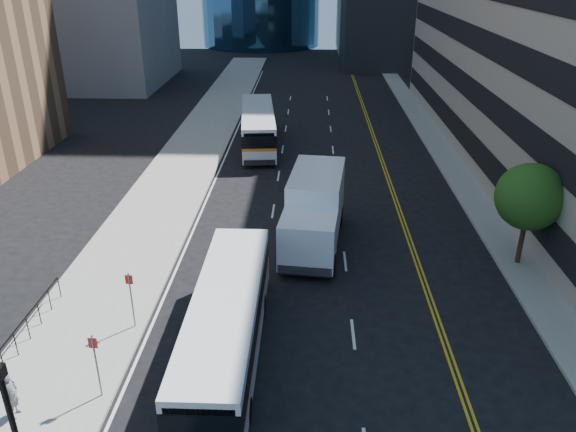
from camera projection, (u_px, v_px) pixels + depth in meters
The scene contains 9 objects.
ground at pixel (343, 366), 20.89m from camera, with size 160.00×160.00×0.00m, color black.
sidewalk_west at pixel (193, 151), 43.92m from camera, with size 5.00×90.00×0.15m, color gray.
sidewalk_east at pixel (444, 154), 43.24m from camera, with size 2.00×90.00×0.15m, color gray.
street_tree at pixel (530, 197), 26.31m from camera, with size 3.20×3.20×5.10m.
lamp_post at pixel (14, 426), 14.62m from camera, with size 0.28×0.28×4.56m.
bus_front at pixel (227, 324), 20.74m from camera, with size 2.38×10.84×2.80m.
bus_rear at pixel (258, 126), 44.82m from camera, with size 3.64×11.59×2.94m.
box_truck at pixel (314, 210), 29.05m from camera, with size 3.48×7.96×3.69m.
pedestrian at pixel (11, 395), 18.11m from camera, with size 0.63×0.41×1.73m, color slate.
Camera 1 is at (-1.42, -16.70, 13.83)m, focal length 35.00 mm.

